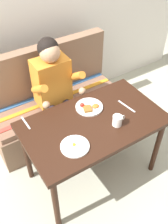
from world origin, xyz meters
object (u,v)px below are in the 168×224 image
Objects in this scene: plate_eggs at (75,146)px; plate_breakfast at (89,107)px; fork at (26,123)px; table at (93,128)px; coffee_mug at (118,120)px; person at (55,86)px; couch at (55,106)px; knife at (127,106)px.

plate_breakfast is at bearing 43.40° from plate_eggs.
plate_eggs is 0.49m from fork.
table is at bearing -31.48° from fork.
coffee_mug is 0.69× the size of fork.
table is 0.99× the size of person.
table is 10.17× the size of coffee_mug.
table is 0.57m from fork.
plate_breakfast is (0.11, -0.43, 0.00)m from person.
couch is 0.45m from person.
fork reaches higher than table.
person reaches higher than table.
person is 0.53m from fork.
table is 0.83× the size of couch.
couch is at bearing 43.32° from fork.
coffee_mug reaches higher than plate_eggs.
table is 0.20m from plate_breakfast.
table is at bearing 172.37° from knife.
fork is at bearing 149.73° from table.
couch reaches higher than plate_eggs.
couch is 1.19× the size of person.
knife reaches higher than table.
person reaches higher than knife.
plate_breakfast is 2.05× the size of coffee_mug.
fork and knife have the same top height.
person is 10.27× the size of coffee_mug.
couch is 1.04m from plate_eggs.
coffee_mug is at bearing -80.92° from couch.
coffee_mug is at bearing -34.74° from fork.
plate_breakfast is at bearing 143.56° from knife.
person is at bearing -106.46° from couch.
couch is at bearing 73.39° from plate_eggs.
person is 0.75m from coffee_mug.
plate_breakfast reaches higher than plate_eggs.
plate_eggs is at bearing -173.73° from knife.
plate_breakfast is at bearing -13.88° from fork.
plate_breakfast is 0.31m from coffee_mug.
person is (-0.05, -0.17, 0.41)m from couch.
person is at bearing 105.11° from coffee_mug.
person reaches higher than plate_eggs.
knife is (0.63, 0.15, -0.01)m from plate_eggs.
knife is at bearing -29.08° from plate_breakfast.
plate_eggs is 0.65m from knife.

